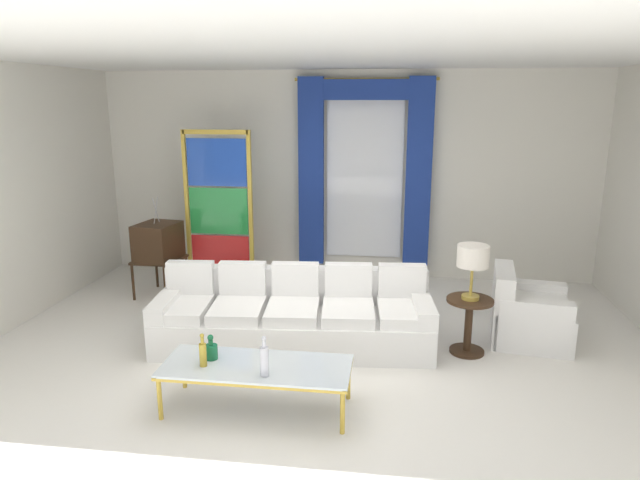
% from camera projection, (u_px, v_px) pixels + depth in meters
% --- Properties ---
extents(ground_plane, '(16.00, 16.00, 0.00)m').
position_uv_depth(ground_plane, '(317.00, 362.00, 5.67)').
color(ground_plane, white).
extents(wall_rear, '(8.00, 0.12, 3.00)m').
position_uv_depth(wall_rear, '(346.00, 175.00, 8.25)').
color(wall_rear, white).
rests_on(wall_rear, ground).
extents(wall_left, '(0.12, 7.00, 3.00)m').
position_uv_depth(wall_left, '(6.00, 198.00, 6.36)').
color(wall_left, white).
rests_on(wall_left, ground).
extents(ceiling_slab, '(8.00, 7.60, 0.04)m').
position_uv_depth(ceiling_slab, '(327.00, 56.00, 5.70)').
color(ceiling_slab, white).
extents(curtained_window, '(2.00, 0.17, 2.70)m').
position_uv_depth(curtained_window, '(365.00, 160.00, 7.99)').
color(curtained_window, white).
rests_on(curtained_window, ground).
extents(couch_white_long, '(2.98, 1.17, 0.86)m').
position_uv_depth(couch_white_long, '(294.00, 317.00, 6.04)').
color(couch_white_long, white).
rests_on(couch_white_long, ground).
extents(coffee_table, '(1.59, 0.62, 0.41)m').
position_uv_depth(coffee_table, '(257.00, 368.00, 4.72)').
color(coffee_table, silver).
rests_on(coffee_table, ground).
extents(bottle_blue_decanter, '(0.07, 0.07, 0.34)m').
position_uv_depth(bottle_blue_decanter, '(264.00, 360.00, 4.50)').
color(bottle_blue_decanter, silver).
rests_on(bottle_blue_decanter, coffee_table).
extents(bottle_crystal_tall, '(0.06, 0.06, 0.29)m').
position_uv_depth(bottle_crystal_tall, '(203.00, 353.00, 4.67)').
color(bottle_crystal_tall, gold).
rests_on(bottle_crystal_tall, coffee_table).
extents(bottle_amber_squat, '(0.11, 0.11, 0.22)m').
position_uv_depth(bottle_amber_squat, '(211.00, 350.00, 4.81)').
color(bottle_amber_squat, '#196B3D').
rests_on(bottle_amber_squat, coffee_table).
extents(vintage_tv, '(0.62, 0.66, 1.35)m').
position_uv_depth(vintage_tv, '(158.00, 243.00, 7.45)').
color(vintage_tv, '#382314').
rests_on(vintage_tv, ground).
extents(armchair_white, '(0.92, 0.92, 0.80)m').
position_uv_depth(armchair_white, '(525.00, 316.00, 6.12)').
color(armchair_white, white).
rests_on(armchair_white, ground).
extents(stained_glass_divider, '(0.95, 0.05, 2.20)m').
position_uv_depth(stained_glass_divider, '(219.00, 214.00, 7.68)').
color(stained_glass_divider, gold).
rests_on(stained_glass_divider, ground).
extents(peacock_figurine, '(0.44, 0.60, 0.50)m').
position_uv_depth(peacock_figurine, '(236.00, 281.00, 7.49)').
color(peacock_figurine, beige).
rests_on(peacock_figurine, ground).
extents(round_side_table, '(0.48, 0.48, 0.59)m').
position_uv_depth(round_side_table, '(469.00, 321.00, 5.80)').
color(round_side_table, '#382314').
rests_on(round_side_table, ground).
extents(table_lamp_brass, '(0.32, 0.32, 0.57)m').
position_uv_depth(table_lamp_brass, '(473.00, 258.00, 5.64)').
color(table_lamp_brass, '#B29338').
rests_on(table_lamp_brass, round_side_table).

